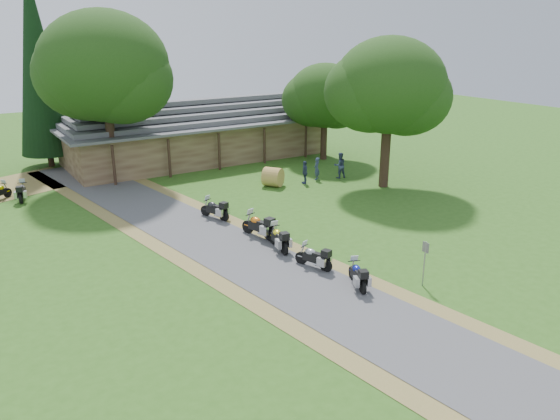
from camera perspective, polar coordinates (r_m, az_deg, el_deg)
ground at (r=23.28m, az=2.07°, el=-7.87°), size 120.00×120.00×0.00m
driveway at (r=26.14m, az=-3.83°, el=-4.82°), size 51.95×51.95×0.00m
lodge at (r=45.54m, az=-8.96°, el=8.35°), size 21.40×9.40×4.90m
motorcycle_row_a at (r=23.15m, az=8.11°, el=-6.60°), size 1.15×1.81×1.18m
motorcycle_row_b at (r=24.66m, az=3.52°, el=-4.80°), size 1.11×1.81×1.18m
motorcycle_row_c at (r=26.60m, az=-0.16°, el=-2.85°), size 0.93×1.96×1.29m
motorcycle_row_d at (r=28.14m, az=-2.27°, el=-1.52°), size 1.16×2.14×1.39m
motorcycle_row_e at (r=31.08m, az=-6.87°, el=0.19°), size 1.20×1.94×1.26m
motorcycle_carport_b at (r=37.83m, az=-25.37°, el=1.83°), size 1.07×1.90×1.24m
person_a at (r=38.95m, az=3.86°, el=4.54°), size 0.66×0.62×1.88m
person_b at (r=39.50m, az=6.27°, el=4.89°), size 0.70×0.57×2.18m
person_c at (r=37.89m, az=2.60°, el=4.16°), size 0.55×0.64×1.88m
hay_bale at (r=37.27m, az=-0.74°, el=3.48°), size 1.75×1.72×1.30m
sign_post at (r=23.60m, az=14.83°, el=-5.48°), size 0.36×0.06×1.99m
oak_lodge_left at (r=39.27m, az=-17.71°, el=11.92°), size 8.64×8.64×12.77m
oak_lodge_right at (r=44.66m, az=4.68°, el=10.56°), size 6.00×6.00×8.36m
oak_driveway at (r=36.97m, az=11.24°, el=10.65°), size 7.33×7.33×10.96m
cedar_near at (r=45.44m, az=-23.92°, el=13.36°), size 4.00×4.00×14.88m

